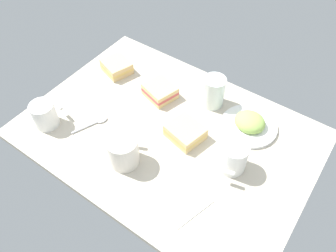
{
  "coord_description": "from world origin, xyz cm",
  "views": [
    {
      "loc": [
        39.19,
        -55.32,
        84.98
      ],
      "look_at": [
        0.0,
        0.0,
        5.0
      ],
      "focal_mm": 35.91,
      "sensor_mm": 36.0,
      "label": 1
    }
  ],
  "objects_px": {
    "coffee_mug_black": "(233,158)",
    "spoon": "(95,123)",
    "paper_napkin": "(180,198)",
    "coffee_mug_milky": "(44,114)",
    "plate_of_food": "(249,124)",
    "sandwich_main": "(117,67)",
    "glass_of_milk": "(213,93)",
    "sandwich_side": "(160,91)",
    "coffee_mug_spare": "(123,151)",
    "sandwich_extra": "(185,132)"
  },
  "relations": [
    {
      "from": "sandwich_side",
      "to": "sandwich_main",
      "type": "bearing_deg",
      "value": 176.72
    },
    {
      "from": "glass_of_milk",
      "to": "coffee_mug_milky",
      "type": "bearing_deg",
      "value": -134.93
    },
    {
      "from": "sandwich_main",
      "to": "paper_napkin",
      "type": "relative_size",
      "value": 0.91
    },
    {
      "from": "coffee_mug_black",
      "to": "paper_napkin",
      "type": "relative_size",
      "value": 0.78
    },
    {
      "from": "coffee_mug_spare",
      "to": "glass_of_milk",
      "type": "height_order",
      "value": "glass_of_milk"
    },
    {
      "from": "coffee_mug_milky",
      "to": "paper_napkin",
      "type": "bearing_deg",
      "value": 2.99
    },
    {
      "from": "coffee_mug_milky",
      "to": "coffee_mug_spare",
      "type": "xyz_separation_m",
      "value": [
        0.3,
        0.03,
        0.01
      ]
    },
    {
      "from": "sandwich_side",
      "to": "coffee_mug_black",
      "type": "bearing_deg",
      "value": -19.6
    },
    {
      "from": "plate_of_food",
      "to": "glass_of_milk",
      "type": "height_order",
      "value": "glass_of_milk"
    },
    {
      "from": "coffee_mug_milky",
      "to": "sandwich_extra",
      "type": "height_order",
      "value": "coffee_mug_milky"
    },
    {
      "from": "sandwich_extra",
      "to": "plate_of_food",
      "type": "bearing_deg",
      "value": 46.06
    },
    {
      "from": "plate_of_food",
      "to": "sandwich_main",
      "type": "relative_size",
      "value": 1.51
    },
    {
      "from": "coffee_mug_milky",
      "to": "coffee_mug_spare",
      "type": "height_order",
      "value": "coffee_mug_spare"
    },
    {
      "from": "coffee_mug_milky",
      "to": "plate_of_food",
      "type": "bearing_deg",
      "value": 34.02
    },
    {
      "from": "sandwich_main",
      "to": "sandwich_side",
      "type": "distance_m",
      "value": 0.21
    },
    {
      "from": "coffee_mug_spare",
      "to": "glass_of_milk",
      "type": "bearing_deg",
      "value": 75.72
    },
    {
      "from": "sandwich_extra",
      "to": "paper_napkin",
      "type": "distance_m",
      "value": 0.22
    },
    {
      "from": "sandwich_extra",
      "to": "coffee_mug_spare",
      "type": "bearing_deg",
      "value": -118.12
    },
    {
      "from": "glass_of_milk",
      "to": "spoon",
      "type": "height_order",
      "value": "glass_of_milk"
    },
    {
      "from": "sandwich_main",
      "to": "coffee_mug_spare",
      "type": "bearing_deg",
      "value": -46.06
    },
    {
      "from": "sandwich_side",
      "to": "sandwich_extra",
      "type": "bearing_deg",
      "value": -30.69
    },
    {
      "from": "coffee_mug_black",
      "to": "coffee_mug_milky",
      "type": "height_order",
      "value": "coffee_mug_black"
    },
    {
      "from": "sandwich_side",
      "to": "paper_napkin",
      "type": "bearing_deg",
      "value": -45.96
    },
    {
      "from": "coffee_mug_spare",
      "to": "paper_napkin",
      "type": "relative_size",
      "value": 0.87
    },
    {
      "from": "coffee_mug_spare",
      "to": "sandwich_side",
      "type": "relative_size",
      "value": 0.95
    },
    {
      "from": "sandwich_extra",
      "to": "spoon",
      "type": "xyz_separation_m",
      "value": [
        -0.27,
        -0.12,
        -0.02
      ]
    },
    {
      "from": "spoon",
      "to": "coffee_mug_milky",
      "type": "bearing_deg",
      "value": -144.4
    },
    {
      "from": "spoon",
      "to": "paper_napkin",
      "type": "height_order",
      "value": "spoon"
    },
    {
      "from": "sandwich_main",
      "to": "glass_of_milk",
      "type": "bearing_deg",
      "value": 9.29
    },
    {
      "from": "sandwich_main",
      "to": "spoon",
      "type": "xyz_separation_m",
      "value": [
        0.11,
        -0.24,
        -0.02
      ]
    },
    {
      "from": "plate_of_food",
      "to": "sandwich_extra",
      "type": "relative_size",
      "value": 1.47
    },
    {
      "from": "paper_napkin",
      "to": "glass_of_milk",
      "type": "bearing_deg",
      "value": 107.3
    },
    {
      "from": "coffee_mug_black",
      "to": "sandwich_main",
      "type": "height_order",
      "value": "coffee_mug_black"
    },
    {
      "from": "sandwich_extra",
      "to": "paper_napkin",
      "type": "xyz_separation_m",
      "value": [
        0.11,
        -0.19,
        -0.02
      ]
    },
    {
      "from": "coffee_mug_spare",
      "to": "spoon",
      "type": "bearing_deg",
      "value": 161.77
    },
    {
      "from": "sandwich_side",
      "to": "spoon",
      "type": "bearing_deg",
      "value": -112.97
    },
    {
      "from": "glass_of_milk",
      "to": "spoon",
      "type": "xyz_separation_m",
      "value": [
        -0.26,
        -0.3,
        -0.04
      ]
    },
    {
      "from": "sandwich_side",
      "to": "spoon",
      "type": "height_order",
      "value": "sandwich_side"
    },
    {
      "from": "paper_napkin",
      "to": "spoon",
      "type": "bearing_deg",
      "value": 170.42
    },
    {
      "from": "glass_of_milk",
      "to": "paper_napkin",
      "type": "distance_m",
      "value": 0.38
    },
    {
      "from": "coffee_mug_black",
      "to": "paper_napkin",
      "type": "bearing_deg",
      "value": -110.97
    },
    {
      "from": "coffee_mug_milky",
      "to": "sandwich_side",
      "type": "height_order",
      "value": "coffee_mug_milky"
    },
    {
      "from": "plate_of_food",
      "to": "coffee_mug_spare",
      "type": "relative_size",
      "value": 1.57
    },
    {
      "from": "coffee_mug_black",
      "to": "spoon",
      "type": "height_order",
      "value": "coffee_mug_black"
    },
    {
      "from": "coffee_mug_milky",
      "to": "sandwich_extra",
      "type": "bearing_deg",
      "value": 28.43
    },
    {
      "from": "coffee_mug_milky",
      "to": "spoon",
      "type": "distance_m",
      "value": 0.16
    },
    {
      "from": "coffee_mug_spare",
      "to": "paper_napkin",
      "type": "xyz_separation_m",
      "value": [
        0.2,
        -0.01,
        -0.05
      ]
    },
    {
      "from": "coffee_mug_black",
      "to": "glass_of_milk",
      "type": "bearing_deg",
      "value": 132.14
    },
    {
      "from": "sandwich_main",
      "to": "paper_napkin",
      "type": "height_order",
      "value": "sandwich_main"
    },
    {
      "from": "coffee_mug_milky",
      "to": "sandwich_side",
      "type": "relative_size",
      "value": 0.82
    }
  ]
}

